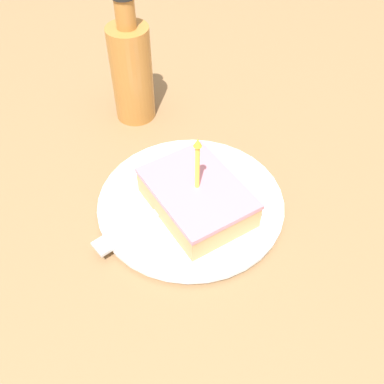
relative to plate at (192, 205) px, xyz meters
name	(u,v)px	position (x,y,z in m)	size (l,w,h in m)	color
ground_plane	(191,216)	(0.00, 0.00, -0.03)	(2.40, 2.40, 0.04)	olive
plate	(192,205)	(0.00, 0.00, 0.00)	(0.25, 0.25, 0.01)	silver
cake_slice	(199,196)	(0.00, 0.01, 0.03)	(0.10, 0.14, 0.12)	tan
fork	(146,220)	(0.07, 0.00, 0.01)	(0.17, 0.04, 0.00)	silver
bottle	(132,70)	(-0.03, -0.22, 0.08)	(0.06, 0.06, 0.21)	#B27233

